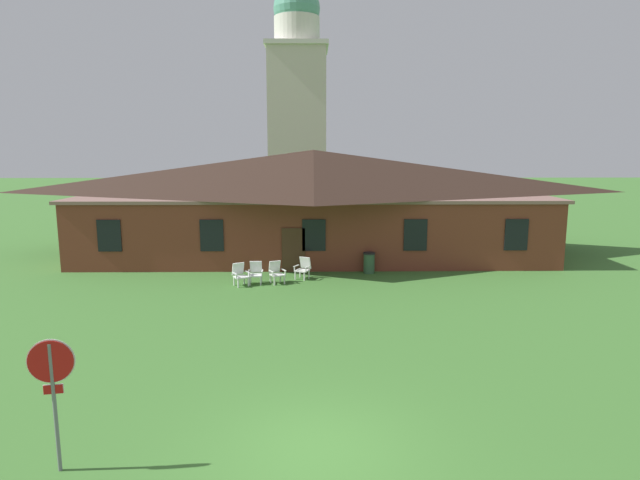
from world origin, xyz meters
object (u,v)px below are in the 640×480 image
(lawn_chair_near_door, at_px, (256,272))
(lawn_chair_by_porch, at_px, (240,274))
(trash_bin, at_px, (369,263))
(lawn_chair_middle, at_px, (303,268))
(stop_sign, at_px, (52,379))
(lawn_chair_left_end, at_px, (276,272))

(lawn_chair_near_door, bearing_deg, lawn_chair_by_porch, -154.06)
(trash_bin, bearing_deg, lawn_chair_near_door, -159.64)
(lawn_chair_middle, relative_size, trash_bin, 0.98)
(stop_sign, xyz_separation_m, lawn_chair_left_end, (3.00, 13.67, -1.26))
(lawn_chair_near_door, height_order, trash_bin, trash_bin)
(lawn_chair_left_end, height_order, trash_bin, trash_bin)
(trash_bin, bearing_deg, stop_sign, -114.97)
(stop_sign, distance_m, trash_bin, 17.16)
(lawn_chair_near_door, height_order, lawn_chair_left_end, same)
(lawn_chair_by_porch, height_order, lawn_chair_middle, same)
(stop_sign, distance_m, lawn_chair_by_porch, 13.45)
(lawn_chair_left_end, relative_size, lawn_chair_middle, 1.00)
(lawn_chair_by_porch, bearing_deg, lawn_chair_middle, 23.73)
(stop_sign, height_order, lawn_chair_by_porch, stop_sign)
(stop_sign, height_order, lawn_chair_near_door, stop_sign)
(lawn_chair_by_porch, bearing_deg, stop_sign, -96.34)
(lawn_chair_near_door, distance_m, lawn_chair_left_end, 0.89)
(lawn_chair_near_door, relative_size, lawn_chair_middle, 1.00)
(lawn_chair_middle, bearing_deg, lawn_chair_near_door, -156.97)
(stop_sign, relative_size, lawn_chair_left_end, 2.59)
(lawn_chair_by_porch, relative_size, lawn_chair_left_end, 1.00)
(trash_bin, bearing_deg, lawn_chair_by_porch, -159.00)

